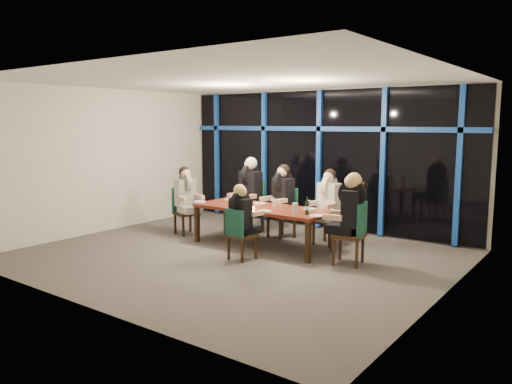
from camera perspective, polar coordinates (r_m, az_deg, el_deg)
room at (r=8.44m, az=-2.43°, el=6.11°), size 7.04×7.00×3.02m
window_wall at (r=10.89m, az=7.37°, el=3.98°), size 6.86×0.43×2.94m
dining_table at (r=9.21m, az=0.74°, el=-2.13°), size 2.60×1.00×0.75m
chair_far_left at (r=10.52m, az=-0.45°, el=-1.30°), size 0.54×0.54×1.08m
chair_far_mid at (r=10.00m, az=3.30°, el=-2.03°), size 0.58×0.58×1.01m
chair_far_right at (r=9.56m, az=8.47°, el=-2.67°), size 0.50×0.50×0.98m
chair_end_left at (r=10.42m, az=-8.16°, el=-1.85°), size 0.56×0.56×0.96m
chair_end_right at (r=8.21m, az=11.17°, el=-4.30°), size 0.56×0.56×1.03m
chair_near_mid at (r=8.34m, az=-1.98°, el=-4.56°), size 0.45×0.45×0.88m
diner_far_left at (r=10.39m, az=-0.79°, el=0.94°), size 0.56×0.69×1.05m
diner_far_mid at (r=9.89m, az=2.95°, el=0.19°), size 0.58×0.68×0.98m
diner_far_right at (r=9.42m, az=8.23°, el=-0.42°), size 0.52×0.63×0.95m
diner_end_left at (r=10.29m, az=-7.99°, el=0.18°), size 0.65×0.57×0.93m
diner_end_right at (r=8.16m, az=10.66°, el=-1.46°), size 0.68×0.56×1.00m
diner_near_mid at (r=8.32m, az=-1.62°, el=-2.13°), size 0.46×0.57×0.85m
plate_far_left at (r=10.03m, az=-2.97°, el=-0.87°), size 0.24×0.24×0.01m
plate_far_mid at (r=9.56m, az=0.38°, el=-1.30°), size 0.24×0.24×0.01m
plate_far_right at (r=9.00m, az=6.15°, el=-1.93°), size 0.24×0.24×0.01m
plate_end_left at (r=9.80m, az=-6.27°, el=-1.12°), size 0.24×0.24×0.01m
plate_end_right at (r=8.36m, az=6.89°, el=-2.70°), size 0.24×0.24×0.01m
plate_near_mid at (r=8.73m, az=1.01°, el=-2.19°), size 0.24×0.24×0.01m
wine_bottle at (r=8.48m, az=5.85°, el=-1.78°), size 0.07×0.07×0.31m
water_pitcher at (r=8.59m, az=4.50°, el=-1.83°), size 0.11×0.10×0.18m
tea_light at (r=9.04m, az=-0.36°, el=-1.80°), size 0.05×0.05×0.03m
wine_glass_a at (r=9.23m, az=-1.71°, el=-0.94°), size 0.06×0.06×0.16m
wine_glass_b at (r=9.25m, az=1.94°, el=-0.94°), size 0.06×0.06×0.16m
wine_glass_c at (r=8.92m, az=2.74°, el=-1.16°), size 0.07×0.07×0.18m
wine_glass_d at (r=9.67m, az=-2.78°, el=-0.55°), size 0.06×0.06×0.16m
wine_glass_e at (r=8.81m, az=6.07°, el=-1.29°), size 0.07×0.07×0.19m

